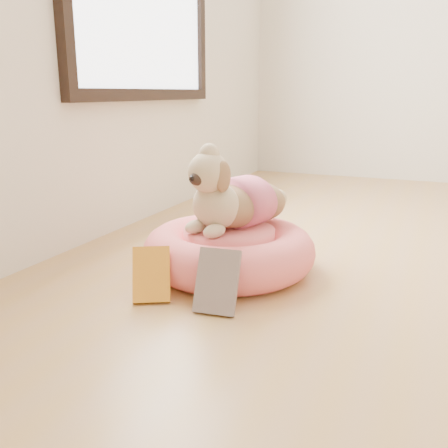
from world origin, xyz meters
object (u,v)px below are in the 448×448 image
at_px(book_white, 217,281).
at_px(book_yellow, 151,274).
at_px(pet_bed, 229,251).
at_px(dog, 232,184).

bearing_deg(book_white, book_yellow, 174.98).
bearing_deg(pet_bed, book_white, -73.28).
distance_m(dog, book_yellow, 0.48).
xyz_separation_m(book_yellow, book_white, (0.24, 0.01, 0.01)).
distance_m(pet_bed, book_yellow, 0.39).
bearing_deg(book_yellow, pet_bed, 41.58).
xyz_separation_m(pet_bed, book_white, (0.11, -0.36, 0.02)).
height_order(pet_bed, book_yellow, book_yellow).
relative_size(book_yellow, book_white, 0.90).
height_order(pet_bed, book_white, book_white).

